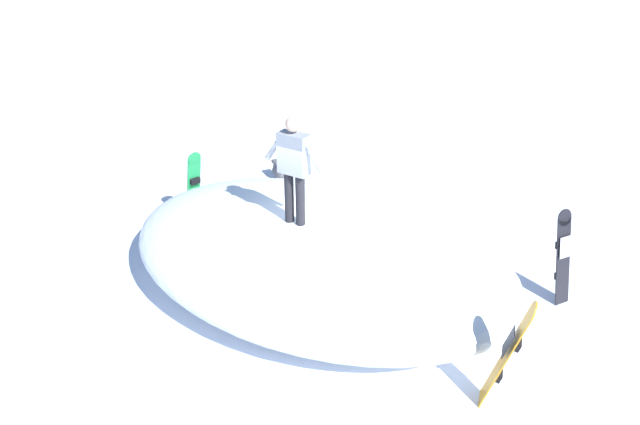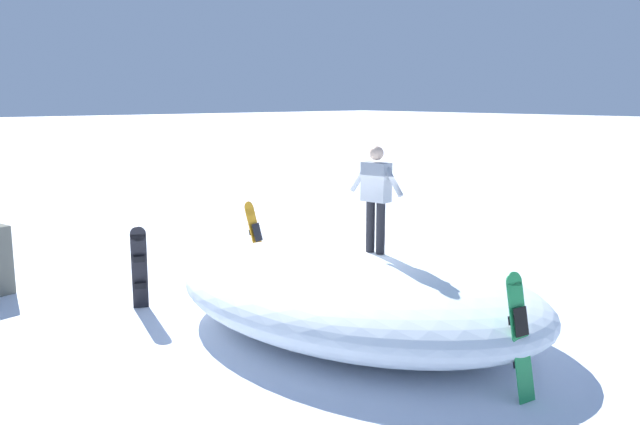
{
  "view_description": "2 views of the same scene",
  "coord_description": "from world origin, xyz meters",
  "px_view_note": "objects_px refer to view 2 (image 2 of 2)",
  "views": [
    {
      "loc": [
        -4.5,
        6.39,
        5.66
      ],
      "look_at": [
        0.08,
        0.66,
        1.72
      ],
      "focal_mm": 33.3,
      "sensor_mm": 36.0,
      "label": 1
    },
    {
      "loc": [
        7.81,
        -6.87,
        3.7
      ],
      "look_at": [
        0.07,
        -0.12,
        1.89
      ],
      "focal_mm": 37.09,
      "sensor_mm": 36.0,
      "label": 2
    }
  ],
  "objects_px": {
    "snowboarder_standing": "(376,192)",
    "snowboard_primary_upright": "(519,334)",
    "backpack_far": "(310,261)",
    "snowboard_secondary_upright": "(257,240)",
    "snowboard_tertiary_upright": "(139,267)"
  },
  "relations": [
    {
      "from": "snowboard_tertiary_upright",
      "to": "backpack_far",
      "type": "relative_size",
      "value": 2.23
    },
    {
      "from": "snowboard_secondary_upright",
      "to": "snowboard_tertiary_upright",
      "type": "xyz_separation_m",
      "value": [
        0.25,
        -2.67,
        -0.05
      ]
    },
    {
      "from": "snowboard_primary_upright",
      "to": "backpack_far",
      "type": "height_order",
      "value": "snowboard_primary_upright"
    },
    {
      "from": "snowboarder_standing",
      "to": "snowboard_primary_upright",
      "type": "distance_m",
      "value": 3.23
    },
    {
      "from": "snowboard_primary_upright",
      "to": "snowboard_secondary_upright",
      "type": "xyz_separation_m",
      "value": [
        -6.46,
        0.68,
        0.02
      ]
    },
    {
      "from": "snowboarder_standing",
      "to": "snowboard_tertiary_upright",
      "type": "distance_m",
      "value": 4.35
    },
    {
      "from": "snowboard_tertiary_upright",
      "to": "snowboarder_standing",
      "type": "bearing_deg",
      "value": 35.88
    },
    {
      "from": "snowboard_secondary_upright",
      "to": "backpack_far",
      "type": "distance_m",
      "value": 1.45
    },
    {
      "from": "snowboard_secondary_upright",
      "to": "snowboard_tertiary_upright",
      "type": "distance_m",
      "value": 2.68
    },
    {
      "from": "snowboarder_standing",
      "to": "backpack_far",
      "type": "distance_m",
      "value": 4.3
    },
    {
      "from": "snowboard_primary_upright",
      "to": "snowboard_secondary_upright",
      "type": "bearing_deg",
      "value": 174.03
    },
    {
      "from": "snowboarder_standing",
      "to": "backpack_far",
      "type": "xyz_separation_m",
      "value": [
        -3.45,
        1.57,
        -2.02
      ]
    },
    {
      "from": "snowboarder_standing",
      "to": "backpack_far",
      "type": "bearing_deg",
      "value": 155.57
    },
    {
      "from": "snowboard_primary_upright",
      "to": "snowboard_secondary_upright",
      "type": "distance_m",
      "value": 6.49
    },
    {
      "from": "snowboard_tertiary_upright",
      "to": "snowboard_primary_upright",
      "type": "bearing_deg",
      "value": 17.81
    }
  ]
}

